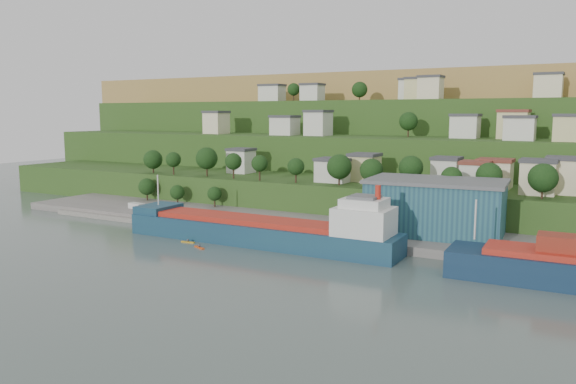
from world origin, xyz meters
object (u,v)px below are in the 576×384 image
Objects in this scene: kayak_orange at (199,247)px; cargo_ship_near at (266,233)px; caravan at (137,207)px; warehouse at (436,206)px.

cargo_ship_near is at bearing 64.52° from kayak_orange.
cargo_ship_near is 54.79m from caravan.
warehouse is (33.14, 21.77, 5.66)m from cargo_ship_near.
cargo_ship_near is 2.11× the size of warehouse.
caravan is at bearing 173.56° from kayak_orange.
kayak_orange is (-44.58, -31.83, -8.17)m from warehouse.
caravan is at bearing 164.91° from cargo_ship_near.
caravan is (-86.21, -8.15, -6.00)m from warehouse.
caravan is 1.49× the size of kayak_orange.
caravan reaches higher than kayak_orange.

